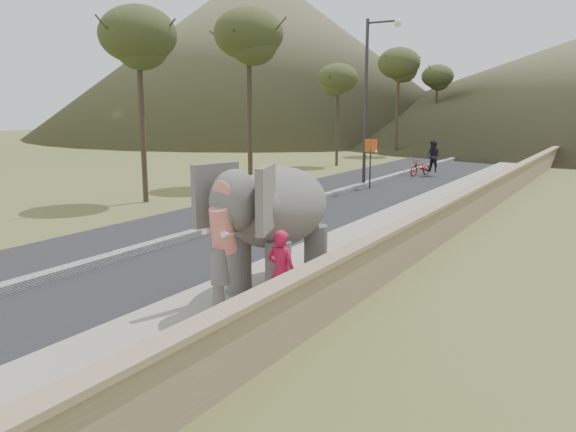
# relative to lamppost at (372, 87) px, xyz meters

# --- Properties ---
(ground) EXTENTS (160.00, 160.00, 0.00)m
(ground) POSITION_rel_lamppost_xyz_m (4.69, -16.12, -4.87)
(ground) COLOR olive
(ground) RESTS_ON ground
(road) EXTENTS (7.00, 120.00, 0.03)m
(road) POSITION_rel_lamppost_xyz_m (-0.31, -6.12, -4.86)
(road) COLOR black
(road) RESTS_ON ground
(median) EXTENTS (0.35, 120.00, 0.22)m
(median) POSITION_rel_lamppost_xyz_m (-0.31, -6.12, -4.76)
(median) COLOR black
(median) RESTS_ON ground
(walkway) EXTENTS (3.00, 120.00, 0.15)m
(walkway) POSITION_rel_lamppost_xyz_m (4.69, -6.12, -4.80)
(walkway) COLOR #9E9687
(walkway) RESTS_ON ground
(parapet) EXTENTS (0.30, 120.00, 1.10)m
(parapet) POSITION_rel_lamppost_xyz_m (6.34, -6.12, -4.32)
(parapet) COLOR tan
(parapet) RESTS_ON ground
(lamppost) EXTENTS (1.76, 0.36, 8.00)m
(lamppost) POSITION_rel_lamppost_xyz_m (0.00, 0.00, 0.00)
(lamppost) COLOR #333238
(lamppost) RESTS_ON ground
(signboard) EXTENTS (0.60, 0.08, 2.40)m
(signboard) POSITION_rel_lamppost_xyz_m (0.19, -0.38, -3.23)
(signboard) COLOR #2D2D33
(signboard) RESTS_ON ground
(hill_left) EXTENTS (60.00, 60.00, 22.00)m
(hill_left) POSITION_rel_lamppost_xyz_m (-33.31, 38.88, 6.13)
(hill_left) COLOR brown
(hill_left) RESTS_ON ground
(elephant_and_man) EXTENTS (2.27, 3.84, 2.72)m
(elephant_and_man) POSITION_rel_lamppost_xyz_m (4.71, -15.67, -3.37)
(elephant_and_man) COLOR slate
(elephant_and_man) RESTS_ON ground
(motorcyclist) EXTENTS (1.80, 1.99, 2.05)m
(motorcyclist) POSITION_rel_lamppost_xyz_m (0.94, 5.90, -4.07)
(motorcyclist) COLOR maroon
(motorcyclist) RESTS_ON ground
(trees) EXTENTS (42.33, 42.87, 8.89)m
(trees) POSITION_rel_lamppost_xyz_m (2.84, 12.49, -0.84)
(trees) COLOR #473828
(trees) RESTS_ON ground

